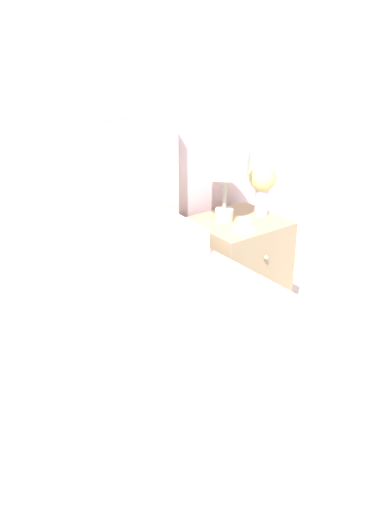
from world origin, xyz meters
TOP-DOWN VIEW (x-y plane):
  - ground_plane at (0.00, 0.00)m, footprint 12.00×12.00m
  - bed at (0.00, -0.96)m, footprint 1.71×2.07m
  - nightstand at (1.11, -0.22)m, footprint 0.43×0.42m
  - table_lamp at (1.05, -0.17)m, footprint 0.24×0.24m
  - flower_vase at (1.26, -0.22)m, footprint 0.14×0.14m
  - teacup at (1.05, -0.33)m, footprint 0.11×0.11m

SIDE VIEW (x-z plane):
  - ground_plane at x=0.00m, z-range 0.00..0.00m
  - nightstand at x=1.11m, z-range 0.00..0.58m
  - bed at x=0.00m, z-range -0.26..0.85m
  - teacup at x=1.05m, z-range 0.58..0.63m
  - flower_vase at x=1.26m, z-range 0.62..0.89m
  - table_lamp at x=1.05m, z-range 0.68..1.05m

